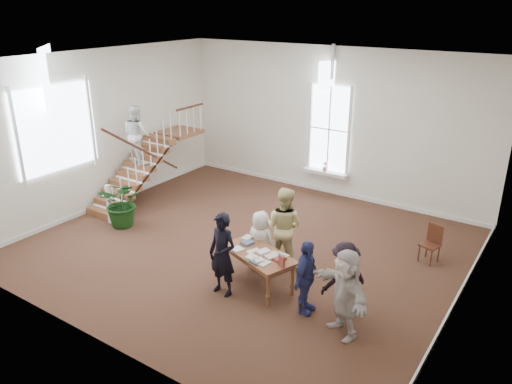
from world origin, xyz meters
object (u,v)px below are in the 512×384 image
Objects in this scene: library_table at (259,256)px; woman_cluster_b at (344,278)px; person_yellow at (284,227)px; floor_plant at (123,203)px; elderly_woman at (260,241)px; woman_cluster_c at (345,293)px; police_officer at (222,255)px; side_chair at (432,241)px; woman_cluster_a at (306,278)px.

woman_cluster_b is at bearing 23.72° from library_table.
person_yellow is 4.68m from floor_plant.
elderly_woman is at bearing -69.07° from woman_cluster_b.
woman_cluster_b is at bearing 147.25° from woman_cluster_c.
library_table is 4.71m from floor_plant.
person_yellow is (0.40, 1.75, 0.05)m from police_officer.
side_chair is at bearing -163.42° from woman_cluster_b.
police_officer is 4.98m from side_chair.
side_chair is at bearing -142.60° from elderly_woman.
woman_cluster_c reaches higher than elderly_woman.
floor_plant is at bearing -60.70° from woman_cluster_b.
library_table is 0.82m from police_officer.
library_table is 4.18m from side_chair.
woman_cluster_a is 1.03× the size of woman_cluster_b.
police_officer is 1.17× the size of woman_cluster_a.
elderly_woman reaches higher than side_chair.
woman_cluster_a is 0.90× the size of woman_cluster_c.
floor_plant is 7.88m from side_chair.
woman_cluster_b is (1.88, 0.15, 0.04)m from library_table.
police_officer is 2.64m from woman_cluster_c.
woman_cluster_a is at bearing -160.06° from woman_cluster_c.
police_officer is 1.27m from elderly_woman.
floor_plant is (-4.63, -0.60, -0.28)m from person_yellow.
woman_cluster_c is at bearing 6.29° from library_table.
floor_plant is at bearing 1.76° from person_yellow.
person_yellow reaches higher than woman_cluster_b.
elderly_woman is at bearing -124.20° from side_chair.
library_table is at bearing -114.74° from side_chair.
person_yellow is at bearing 7.40° from floor_plant.
person_yellow is 3.49m from side_chair.
person_yellow reaches higher than elderly_woman.
police_officer reaches higher than elderly_woman.
woman_cluster_b is 6.58m from floor_plant.
elderly_woman is 0.75× the size of person_yellow.
person_yellow is 1.27× the size of woman_cluster_b.
woman_cluster_b is (2.24, -0.45, 0.03)m from elderly_woman.
person_yellow is 1.95m from woman_cluster_a.
side_chair is (2.73, 3.15, -0.20)m from library_table.
person_yellow is 2.75m from woman_cluster_c.
police_officer is 1.05× the size of woman_cluster_c.
police_officer is at bearing -15.17° from floor_plant.
woman_cluster_a is (1.74, 0.35, -0.13)m from police_officer.
police_officer reaches higher than woman_cluster_b.
police_officer is 2.47m from woman_cluster_b.
elderly_woman is (-0.35, 0.60, 0.01)m from library_table.
library_table is 0.70m from elderly_woman.
library_table is at bearing -6.06° from floor_plant.
woman_cluster_c is (0.90, -0.20, 0.08)m from woman_cluster_a.
woman_cluster_c is at bearing 138.75° from person_yellow.
person_yellow is at bearing 80.81° from police_officer.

